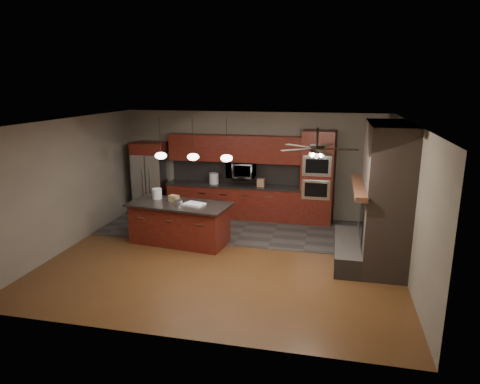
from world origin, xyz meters
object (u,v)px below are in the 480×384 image
(refrigerator, at_px, (151,178))
(kitchen_island, at_px, (180,223))
(white_bucket, at_px, (157,194))
(counter_box, at_px, (261,183))
(oven_tower, at_px, (317,178))
(paint_tray, at_px, (194,204))
(paint_can, at_px, (178,203))
(microwave, at_px, (241,170))
(counter_bucket, at_px, (214,178))
(cardboard_box, at_px, (174,198))

(refrigerator, xyz_separation_m, kitchen_island, (1.57, -2.04, -0.52))
(white_bucket, height_order, counter_box, white_bucket)
(oven_tower, xyz_separation_m, paint_tray, (-2.54, -2.17, -0.25))
(paint_can, bearing_deg, paint_tray, 15.92)
(kitchen_island, relative_size, paint_tray, 5.50)
(microwave, xyz_separation_m, refrigerator, (-2.51, -0.13, -0.32))
(oven_tower, distance_m, paint_tray, 3.35)
(microwave, relative_size, paint_tray, 1.70)
(refrigerator, relative_size, counter_bucket, 6.93)
(refrigerator, bearing_deg, kitchen_island, -52.42)
(white_bucket, relative_size, paint_can, 1.38)
(counter_bucket, bearing_deg, counter_box, -2.22)
(counter_bucket, bearing_deg, paint_can, -94.11)
(refrigerator, distance_m, paint_can, 2.72)
(kitchen_island, relative_size, counter_box, 11.47)
(oven_tower, distance_m, kitchen_island, 3.68)
(microwave, xyz_separation_m, counter_box, (0.55, -0.10, -0.30))
(microwave, xyz_separation_m, cardboard_box, (-1.13, -2.01, -0.31))
(refrigerator, xyz_separation_m, cardboard_box, (1.39, -1.88, 0.00))
(kitchen_island, bearing_deg, microwave, 73.45)
(paint_tray, distance_m, counter_bucket, 2.18)
(refrigerator, distance_m, kitchen_island, 2.62)
(kitchen_island, distance_m, white_bucket, 0.90)
(counter_bucket, distance_m, counter_box, 1.29)
(paint_tray, relative_size, counter_box, 2.08)
(counter_box, bearing_deg, microwave, 173.09)
(white_bucket, distance_m, cardboard_box, 0.47)
(microwave, bearing_deg, counter_bucket, -176.12)
(microwave, relative_size, counter_box, 3.54)
(microwave, distance_m, counter_bucket, 0.78)
(microwave, distance_m, paint_tray, 2.32)
(microwave, height_order, counter_box, microwave)
(white_bucket, xyz_separation_m, counter_bucket, (0.84, 1.85, 0.00))
(paint_can, height_order, paint_tray, paint_can)
(counter_box, bearing_deg, paint_can, -119.76)
(paint_can, relative_size, counter_box, 0.86)
(cardboard_box, bearing_deg, counter_bucket, 94.24)
(refrigerator, xyz_separation_m, paint_tray, (1.95, -2.09, -0.04))
(cardboard_box, bearing_deg, microwave, 76.16)
(paint_can, bearing_deg, kitchen_island, 106.70)
(white_bucket, height_order, counter_bucket, counter_bucket)
(kitchen_island, xyz_separation_m, counter_box, (1.50, 2.07, 0.54))
(microwave, xyz_separation_m, paint_can, (-0.90, -2.32, -0.32))
(microwave, height_order, cardboard_box, microwave)
(oven_tower, height_order, kitchen_island, oven_tower)
(paint_can, bearing_deg, cardboard_box, 125.77)
(oven_tower, relative_size, white_bucket, 9.77)
(paint_tray, bearing_deg, oven_tower, 56.78)
(white_bucket, distance_m, counter_bucket, 2.03)
(refrigerator, bearing_deg, paint_tray, -47.08)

